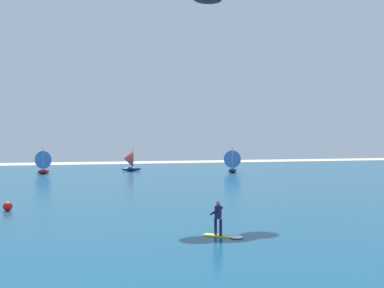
% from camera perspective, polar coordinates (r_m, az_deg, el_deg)
% --- Properties ---
extents(ocean, '(160.00, 90.00, 0.10)m').
position_cam_1_polar(ocean, '(52.53, -10.72, -4.82)').
color(ocean, navy).
rests_on(ocean, ground).
extents(kitesurfer, '(1.80, 1.76, 1.67)m').
position_cam_1_polar(kitesurfer, '(21.83, 3.80, -10.05)').
color(kitesurfer, yellow).
rests_on(kitesurfer, ocean).
extents(sailboat_outermost, '(3.22, 2.73, 3.77)m').
position_cam_1_polar(sailboat_outermost, '(72.85, -8.02, -2.05)').
color(sailboat_outermost, navy).
rests_on(sailboat_outermost, ocean).
extents(sailboat_center_horizon, '(2.97, 3.34, 3.73)m').
position_cam_1_polar(sailboat_center_horizon, '(70.13, -18.11, -2.15)').
color(sailboat_center_horizon, maroon).
rests_on(sailboat_center_horizon, ocean).
extents(sailboat_trailing, '(3.20, 3.40, 3.78)m').
position_cam_1_polar(sailboat_trailing, '(69.50, 5.23, -2.14)').
color(sailboat_trailing, navy).
rests_on(sailboat_trailing, ocean).
extents(marker_buoy, '(0.61, 0.61, 0.61)m').
position_cam_1_polar(marker_buoy, '(32.19, -22.30, -7.31)').
color(marker_buoy, red).
rests_on(marker_buoy, ocean).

